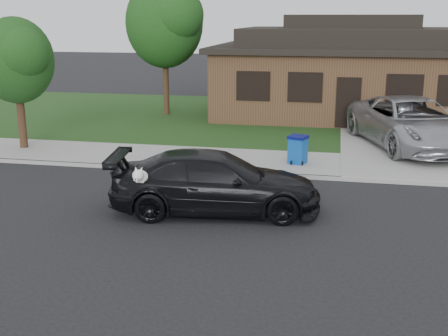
# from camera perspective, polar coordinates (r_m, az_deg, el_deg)

# --- Properties ---
(ground) EXTENTS (120.00, 120.00, 0.00)m
(ground) POSITION_cam_1_polar(r_m,az_deg,el_deg) (14.07, -3.72, -4.39)
(ground) COLOR black
(ground) RESTS_ON ground
(sidewalk) EXTENTS (60.00, 3.00, 0.12)m
(sidewalk) POSITION_cam_1_polar(r_m,az_deg,el_deg) (18.72, 0.22, 0.80)
(sidewalk) COLOR gray
(sidewalk) RESTS_ON ground
(curb) EXTENTS (60.00, 0.12, 0.12)m
(curb) POSITION_cam_1_polar(r_m,az_deg,el_deg) (17.30, -0.74, -0.41)
(curb) COLOR gray
(curb) RESTS_ON ground
(lawn) EXTENTS (60.00, 13.00, 0.13)m
(lawn) POSITION_cam_1_polar(r_m,az_deg,el_deg) (26.44, 3.57, 5.02)
(lawn) COLOR #193814
(lawn) RESTS_ON ground
(driveway) EXTENTS (4.50, 13.00, 0.14)m
(driveway) POSITION_cam_1_polar(r_m,az_deg,el_deg) (23.40, 17.27, 3.05)
(driveway) COLOR gray
(driveway) RESTS_ON ground
(sedan) EXTENTS (5.41, 2.82, 1.50)m
(sedan) POSITION_cam_1_polar(r_m,az_deg,el_deg) (13.81, -0.92, -1.47)
(sedan) COLOR black
(sedan) RESTS_ON ground
(minivan) EXTENTS (4.75, 6.94, 1.76)m
(minivan) POSITION_cam_1_polar(r_m,az_deg,el_deg) (21.23, 18.48, 4.39)
(minivan) COLOR #A2A4A8
(minivan) RESTS_ON driveway
(recycling_bin) EXTENTS (0.69, 0.69, 0.90)m
(recycling_bin) POSITION_cam_1_polar(r_m,az_deg,el_deg) (18.17, 7.50, 1.90)
(recycling_bin) COLOR #0E469C
(recycling_bin) RESTS_ON sidewalk
(house) EXTENTS (12.60, 8.60, 4.65)m
(house) POSITION_cam_1_polar(r_m,az_deg,el_deg) (27.92, 12.49, 9.52)
(house) COLOR #422B1C
(house) RESTS_ON ground
(tree_0) EXTENTS (3.78, 3.60, 6.34)m
(tree_0) POSITION_cam_1_polar(r_m,az_deg,el_deg) (26.84, -5.82, 14.60)
(tree_0) COLOR #332114
(tree_0) RESTS_ON ground
(tree_2) EXTENTS (2.73, 2.60, 4.59)m
(tree_2) POSITION_cam_1_polar(r_m,az_deg,el_deg) (21.00, -20.23, 10.33)
(tree_2) COLOR #332114
(tree_2) RESTS_ON ground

